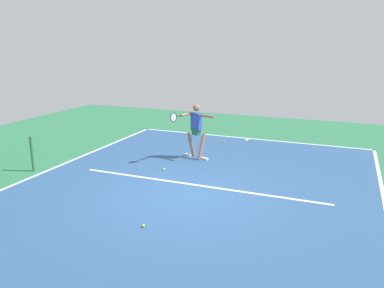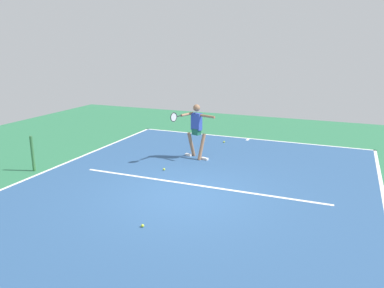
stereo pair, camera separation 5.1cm
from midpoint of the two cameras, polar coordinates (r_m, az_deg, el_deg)
The scene contains 11 objects.
ground_plane at distance 9.75m, azimuth -0.98°, elevation -7.56°, with size 22.68×22.68×0.00m, color #2D754C.
court_surface at distance 9.75m, azimuth -0.98°, elevation -7.55°, with size 9.30×12.86×0.00m, color #2D5484.
court_line_baseline_near at distance 15.54m, azimuth 8.28°, elevation 0.83°, with size 9.30×0.10×0.01m, color white.
court_line_sideline_right at distance 12.20m, azimuth -21.33°, elevation -3.95°, with size 0.10×12.86×0.01m, color white.
court_line_service at distance 10.37m, azimuth 0.60°, elevation -6.13°, with size 6.97×0.10×0.01m, color white.
court_line_centre_mark at distance 15.35m, azimuth 8.09°, elevation 0.67°, with size 0.10×0.30×0.01m, color white.
net_post at distance 12.28m, azimuth -22.75°, elevation -1.36°, with size 0.09×0.09×1.07m, color #38753D.
tennis_player at distance 12.51m, azimuth 0.44°, elevation 2.47°, with size 1.19×1.22×1.81m.
tennis_ball_by_baseline at distance 14.77m, azimuth 4.62°, elevation 0.33°, with size 0.07×0.07×0.07m, color #CCE033.
tennis_ball_near_service_line at distance 8.20m, azimuth -7.43°, elevation -11.96°, with size 0.07×0.07×0.07m, color #CCE033.
tennis_ball_centre_court at distance 11.57m, azimuth -4.31°, elevation -3.78°, with size 0.07×0.07×0.07m, color #CCE033.
Camera 1 is at (-3.52, 8.30, 3.70)m, focal length 35.90 mm.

